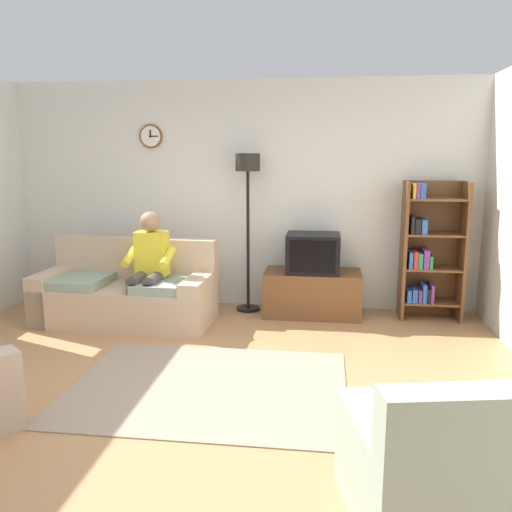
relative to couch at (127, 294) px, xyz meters
name	(u,v)px	position (x,y,z in m)	size (l,w,h in m)	color
ground_plane	(190,395)	(1.15, -1.73, -0.31)	(12.00, 12.00, 0.00)	#B27F51
back_wall_assembly	(242,195)	(1.15, 0.93, 1.04)	(6.20, 0.17, 2.70)	silver
couch	(127,294)	(0.00, 0.00, 0.00)	(1.93, 0.95, 0.90)	tan
tv_stand	(312,293)	(2.03, 0.52, -0.05)	(1.10, 0.56, 0.52)	brown
tv	(313,253)	(2.03, 0.49, 0.42)	(0.60, 0.49, 0.44)	black
bookshelf	(428,251)	(3.31, 0.59, 0.45)	(0.68, 0.36, 1.55)	brown
floor_lamp	(248,189)	(1.27, 0.62, 1.14)	(0.28, 0.28, 1.85)	black
armchair_near_bookshelf	(436,477)	(2.74, -3.04, -0.02)	(0.96, 1.02, 0.90)	gray
area_rug	(208,386)	(1.26, -1.56, -0.31)	(2.20, 1.70, 0.01)	gray
person_on_couch	(149,263)	(0.30, -0.11, 0.39)	(0.52, 0.55, 1.24)	yellow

